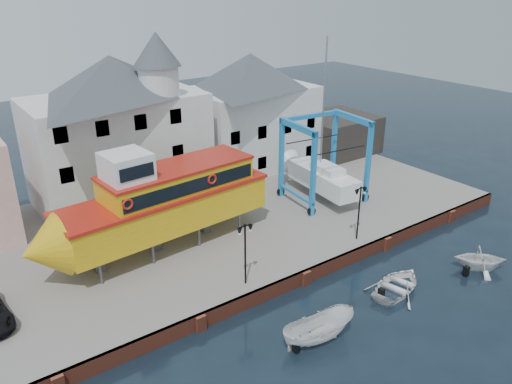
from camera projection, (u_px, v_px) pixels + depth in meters
ground at (305, 284)px, 33.17m from camera, size 140.00×140.00×0.00m
hardstanding at (218, 218)px, 41.17m from camera, size 44.00×22.00×1.00m
quay_wall at (305, 277)px, 33.05m from camera, size 44.00×0.47×1.00m
building_white_main at (119, 128)px, 41.38m from camera, size 14.00×8.30×14.00m
building_white_right at (251, 111)px, 49.58m from camera, size 12.00×8.00×11.20m
shed_dark at (335, 134)px, 54.88m from camera, size 8.00×7.00×4.00m
lamp_post_left at (245, 239)px, 30.27m from camera, size 1.12×0.32×4.20m
lamp_post_right at (360, 200)px, 35.65m from camera, size 1.12×0.32×4.20m
tour_boat at (153, 204)px, 34.01m from camera, size 17.70×5.61×7.58m
travel_lift at (318, 171)px, 43.48m from camera, size 6.84×9.21×13.63m
motorboat_a at (318, 341)px, 28.00m from camera, size 4.75×2.37×1.76m
motorboat_b at (397, 290)px, 32.55m from camera, size 5.24×4.27×0.95m
motorboat_c at (478, 269)px, 34.95m from camera, size 4.67×4.65×1.86m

